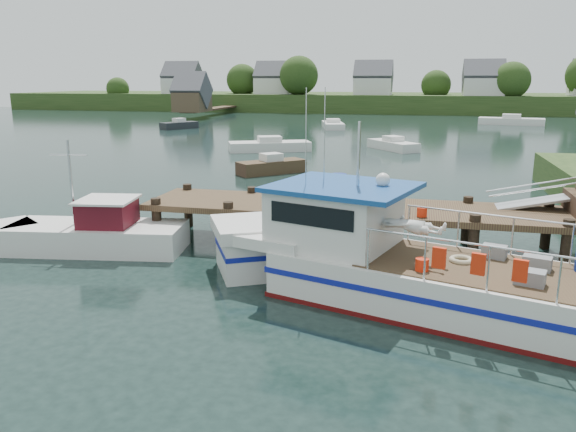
% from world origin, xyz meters
% --- Properties ---
extents(ground_plane, '(160.00, 160.00, 0.00)m').
position_xyz_m(ground_plane, '(0.00, 0.00, 0.00)').
color(ground_plane, black).
extents(far_shore, '(140.00, 42.55, 9.22)m').
position_xyz_m(far_shore, '(0.01, 82.37, 2.10)').
color(far_shore, '#30471D').
rests_on(far_shore, ground).
extents(dock, '(16.60, 3.00, 4.78)m').
position_xyz_m(dock, '(6.51, 0.01, 2.24)').
color(dock, '#463421').
rests_on(dock, ground).
extents(lobster_boat, '(10.72, 5.74, 5.22)m').
position_xyz_m(lobster_boat, '(2.07, -4.17, 0.95)').
color(lobster_boat, silver).
rests_on(lobster_boat, ground).
extents(work_boat, '(6.83, 2.90, 3.57)m').
position_xyz_m(work_boat, '(-7.47, -2.31, 0.57)').
color(work_boat, silver).
rests_on(work_boat, ground).
extents(moored_rowboat, '(3.86, 3.82, 1.18)m').
position_xyz_m(moored_rowboat, '(-5.56, 13.77, 0.44)').
color(moored_rowboat, '#463421').
rests_on(moored_rowboat, ground).
extents(moored_far, '(7.79, 3.75, 1.27)m').
position_xyz_m(moored_far, '(13.57, 55.27, 0.47)').
color(moored_far, silver).
rests_on(moored_far, ground).
extents(moored_a, '(6.51, 4.38, 1.14)m').
position_xyz_m(moored_a, '(-8.36, 23.86, 0.42)').
color(moored_a, silver).
rests_on(moored_a, ground).
extents(moored_b, '(4.30, 4.86, 1.08)m').
position_xyz_m(moored_b, '(0.82, 26.81, 0.40)').
color(moored_b, silver).
rests_on(moored_b, ground).
extents(moored_d, '(3.50, 6.46, 1.04)m').
position_xyz_m(moored_d, '(-6.75, 45.47, 0.39)').
color(moored_d, silver).
rests_on(moored_d, ground).
extents(moored_e, '(3.51, 4.36, 1.17)m').
position_xyz_m(moored_e, '(-23.28, 40.75, 0.44)').
color(moored_e, black).
rests_on(moored_e, ground).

